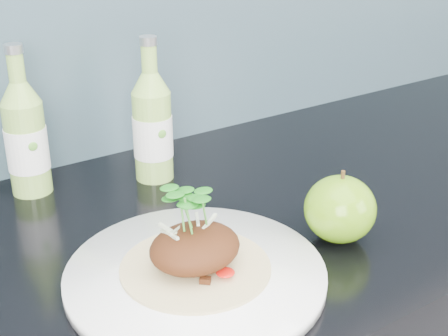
{
  "coord_description": "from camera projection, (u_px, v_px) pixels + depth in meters",
  "views": [
    {
      "loc": [
        -0.36,
        1.06,
        1.32
      ],
      "look_at": [
        0.03,
        1.64,
        1.0
      ],
      "focal_mm": 50.0,
      "sensor_mm": 36.0,
      "label": 1
    }
  ],
  "objects": [
    {
      "name": "cider_bottle_left",
      "position": [
        26.0,
        139.0,
        0.9
      ],
      "size": [
        0.06,
        0.06,
        0.22
      ],
      "rotation": [
        0.0,
        0.0,
        0.07
      ],
      "color": "#88B64C",
      "rests_on": "kitchen_counter"
    },
    {
      "name": "green_apple",
      "position": [
        340.0,
        209.0,
        0.79
      ],
      "size": [
        0.1,
        0.1,
        0.1
      ],
      "rotation": [
        0.0,
        0.0,
        0.06
      ],
      "color": "#51840E",
      "rests_on": "kitchen_counter"
    },
    {
      "name": "pork_taco",
      "position": [
        195.0,
        246.0,
        0.7
      ],
      "size": [
        0.17,
        0.17,
        0.1
      ],
      "color": "tan",
      "rests_on": "dinner_plate"
    },
    {
      "name": "dinner_plate",
      "position": [
        196.0,
        275.0,
        0.72
      ],
      "size": [
        0.31,
        0.31,
        0.02
      ],
      "color": "white",
      "rests_on": "kitchen_counter"
    },
    {
      "name": "cider_bottle_right",
      "position": [
        153.0,
        127.0,
        0.94
      ],
      "size": [
        0.08,
        0.08,
        0.22
      ],
      "rotation": [
        0.0,
        0.0,
        0.38
      ],
      "color": "#90C150",
      "rests_on": "kitchen_counter"
    }
  ]
}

